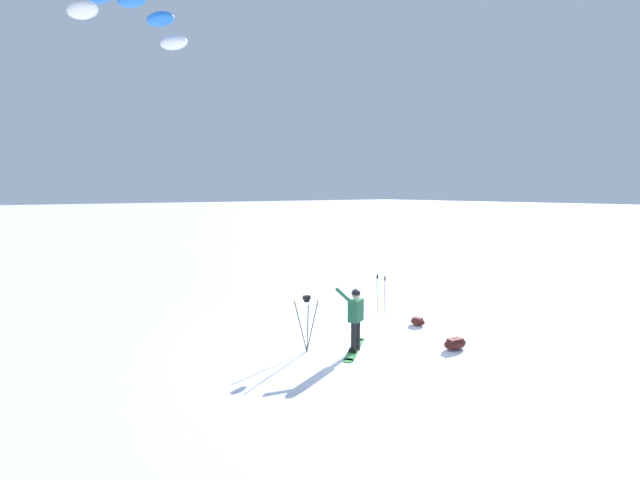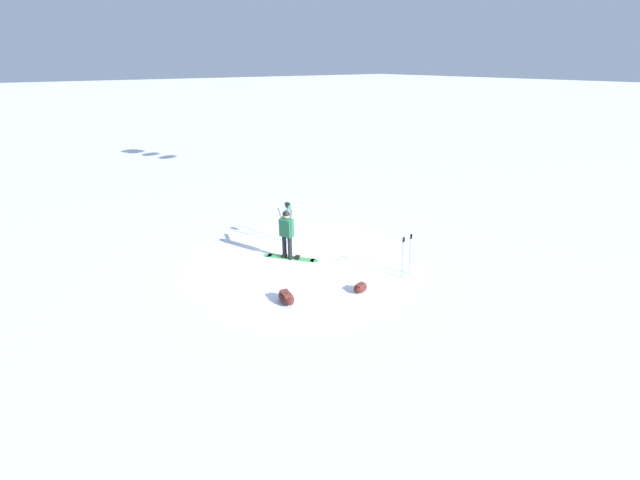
{
  "view_description": "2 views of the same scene",
  "coord_description": "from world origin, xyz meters",
  "px_view_note": "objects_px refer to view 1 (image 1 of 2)",
  "views": [
    {
      "loc": [
        8.43,
        -7.55,
        4.14
      ],
      "look_at": [
        -1.63,
        -0.21,
        2.72
      ],
      "focal_mm": 24.14,
      "sensor_mm": 36.0,
      "label": 1
    },
    {
      "loc": [
        6.52,
        9.75,
        5.89
      ],
      "look_at": [
        -0.22,
        0.67,
        0.92
      ],
      "focal_mm": 22.9,
      "sensor_mm": 36.0,
      "label": 2
    }
  ],
  "objects_px": {
    "gear_bag_large": "(418,321)",
    "camera_tripod": "(307,312)",
    "snowboarder": "(355,314)",
    "traction_kite": "(132,14)",
    "gear_bag_small": "(455,343)",
    "snowboard": "(354,349)",
    "ski_poles": "(381,288)"
  },
  "relations": [
    {
      "from": "snowboarder",
      "to": "snowboard",
      "type": "distance_m",
      "value": 0.98
    },
    {
      "from": "traction_kite",
      "to": "camera_tripod",
      "type": "height_order",
      "value": "traction_kite"
    },
    {
      "from": "gear_bag_small",
      "to": "camera_tripod",
      "type": "bearing_deg",
      "value": -123.34
    },
    {
      "from": "gear_bag_small",
      "to": "ski_poles",
      "type": "distance_m",
      "value": 3.81
    },
    {
      "from": "camera_tripod",
      "to": "ski_poles",
      "type": "bearing_deg",
      "value": 110.24
    },
    {
      "from": "traction_kite",
      "to": "gear_bag_small",
      "type": "xyz_separation_m",
      "value": [
        9.07,
        5.5,
        -9.81
      ]
    },
    {
      "from": "snowboarder",
      "to": "gear_bag_large",
      "type": "distance_m",
      "value": 3.15
    },
    {
      "from": "snowboarder",
      "to": "gear_bag_small",
      "type": "distance_m",
      "value": 2.77
    },
    {
      "from": "snowboarder",
      "to": "traction_kite",
      "type": "xyz_separation_m",
      "value": [
        -7.63,
        -3.29,
        8.97
      ]
    },
    {
      "from": "gear_bag_small",
      "to": "snowboarder",
      "type": "bearing_deg",
      "value": -123.16
    },
    {
      "from": "gear_bag_small",
      "to": "traction_kite",
      "type": "bearing_deg",
      "value": -148.75
    },
    {
      "from": "gear_bag_large",
      "to": "gear_bag_small",
      "type": "height_order",
      "value": "gear_bag_small"
    },
    {
      "from": "gear_bag_small",
      "to": "snowboard",
      "type": "bearing_deg",
      "value": -125.32
    },
    {
      "from": "snowboard",
      "to": "gear_bag_large",
      "type": "height_order",
      "value": "gear_bag_large"
    },
    {
      "from": "camera_tripod",
      "to": "snowboarder",
      "type": "bearing_deg",
      "value": 56.3
    },
    {
      "from": "snowboarder",
      "to": "ski_poles",
      "type": "height_order",
      "value": "snowboarder"
    },
    {
      "from": "snowboard",
      "to": "gear_bag_small",
      "type": "bearing_deg",
      "value": 54.68
    },
    {
      "from": "gear_bag_large",
      "to": "snowboarder",
      "type": "bearing_deg",
      "value": -80.52
    },
    {
      "from": "snowboarder",
      "to": "ski_poles",
      "type": "bearing_deg",
      "value": 125.88
    },
    {
      "from": "snowboard",
      "to": "camera_tripod",
      "type": "bearing_deg",
      "value": -119.14
    },
    {
      "from": "snowboarder",
      "to": "traction_kite",
      "type": "height_order",
      "value": "traction_kite"
    },
    {
      "from": "snowboard",
      "to": "traction_kite",
      "type": "height_order",
      "value": "traction_kite"
    },
    {
      "from": "snowboarder",
      "to": "snowboard",
      "type": "xyz_separation_m",
      "value": [
        -0.09,
        0.05,
        -0.98
      ]
    },
    {
      "from": "gear_bag_large",
      "to": "snowboard",
      "type": "bearing_deg",
      "value": -82.01
    },
    {
      "from": "gear_bag_large",
      "to": "ski_poles",
      "type": "distance_m",
      "value": 1.85
    },
    {
      "from": "gear_bag_large",
      "to": "camera_tripod",
      "type": "height_order",
      "value": "camera_tripod"
    },
    {
      "from": "gear_bag_large",
      "to": "ski_poles",
      "type": "relative_size",
      "value": 0.39
    },
    {
      "from": "snowboard",
      "to": "traction_kite",
      "type": "xyz_separation_m",
      "value": [
        -7.54,
        -3.34,
        9.95
      ]
    },
    {
      "from": "snowboarder",
      "to": "camera_tripod",
      "type": "relative_size",
      "value": 1.13
    },
    {
      "from": "traction_kite",
      "to": "ski_poles",
      "type": "xyz_separation_m",
      "value": [
        5.42,
        6.34,
        -9.13
      ]
    },
    {
      "from": "snowboarder",
      "to": "camera_tripod",
      "type": "distance_m",
      "value": 1.26
    },
    {
      "from": "snowboarder",
      "to": "gear_bag_small",
      "type": "xyz_separation_m",
      "value": [
        1.45,
        2.21,
        -0.84
      ]
    }
  ]
}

